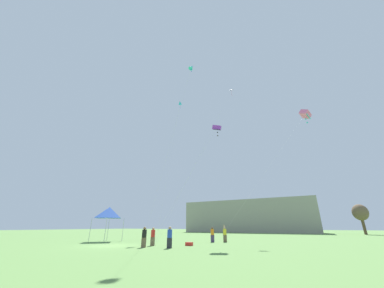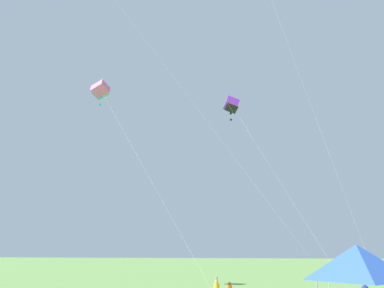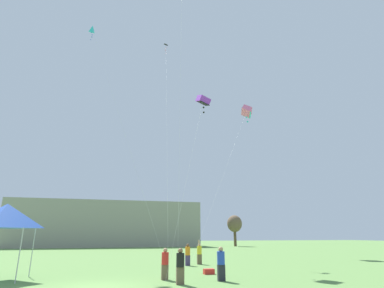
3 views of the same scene
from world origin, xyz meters
The scene contains 16 objects.
ground_plane centered at (0.00, 0.00, 0.00)m, with size 220.00×220.00×0.00m, color #5B8442.
distant_building centered at (-0.43, 51.02, 4.38)m, with size 36.62×11.04×8.77m, color gray.
tree_far_centre centered at (4.00, 52.71, 4.10)m, with size 2.86×2.86×5.77m.
tree_far_left centered at (25.81, 46.73, 4.50)m, with size 3.14×3.14×6.34m.
festival_tent centered at (-5.15, 3.87, 3.27)m, with size 2.91×2.91×3.92m.
cooler_box centered at (6.39, 3.67, 0.15)m, with size 0.62×0.42×0.30m, color red.
person_orange_shirt centered at (6.38, 9.05, 0.87)m, with size 0.38×0.38×1.61m.
person_yellow_shirt centered at (7.57, 9.92, 0.91)m, with size 0.38×0.38×1.87m.
person_red_shirt centered at (3.42, 1.98, 0.86)m, with size 0.38×0.38×1.59m.
person_blue_shirt centered at (6.15, 0.78, 0.90)m, with size 0.40×0.40×1.67m.
person_black_shirt centered at (3.87, 0.23, 0.89)m, with size 0.39×0.39×1.65m.
kite_purple_box_0 centered at (7.67, 8.68, 13.87)m, with size 4.95×7.74×14.45m.
kite_pink_box_1 centered at (18.53, 22.53, 19.71)m, with size 12.76×13.96×20.67m.
kite_cyan_diamond_2 centered at (5.08, 6.40, 23.22)m, with size 1.84×6.72×23.82m.
kite_cyan_diamond_3 centered at (-3.43, 16.76, 25.43)m, with size 7.61×15.28×26.07m.
kite_black_delta_4 centered at (6.08, 21.35, 27.83)m, with size 2.94×20.14×28.79m.
Camera 1 is at (17.28, -15.33, 1.70)m, focal length 20.00 mm.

